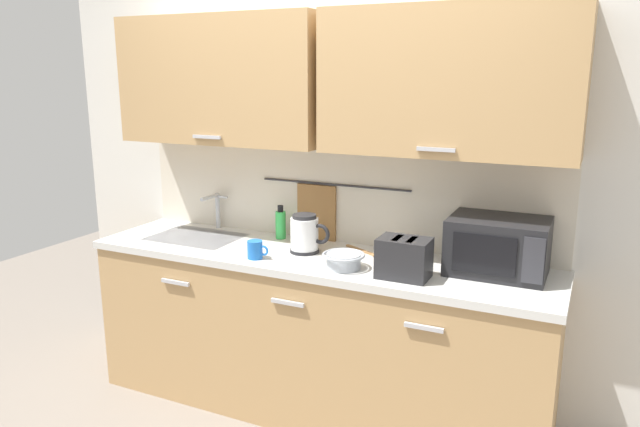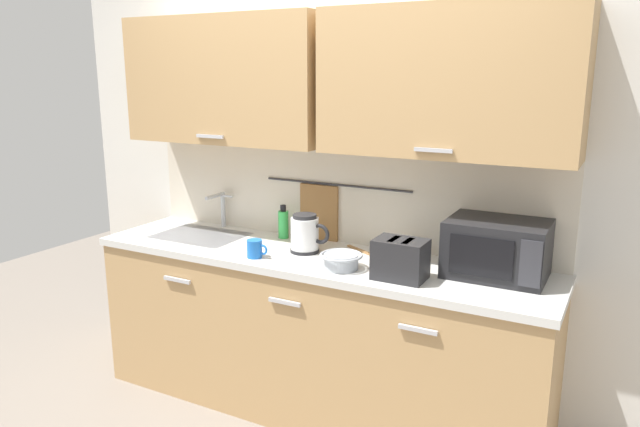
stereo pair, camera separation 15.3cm
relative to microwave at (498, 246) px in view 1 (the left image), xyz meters
name	(u,v)px [view 1 (the left image)]	position (x,y,z in m)	size (l,w,h in m)	color
counter_unit	(313,332)	(-0.93, -0.11, -0.58)	(2.53, 0.64, 0.90)	tan
back_wall_assembly	(333,133)	(-0.92, 0.12, 0.49)	(3.70, 0.41, 2.50)	silver
sink_faucet	(216,206)	(-1.71, 0.12, 0.01)	(0.09, 0.17, 0.22)	#B2B5BA
microwave	(498,246)	(0.00, 0.00, 0.00)	(0.46, 0.35, 0.27)	black
electric_kettle	(305,234)	(-0.99, -0.09, -0.03)	(0.23, 0.16, 0.21)	black
dish_soap_bottle	(281,224)	(-1.24, 0.10, -0.05)	(0.06, 0.06, 0.20)	green
mug_near_sink	(255,250)	(-1.17, -0.30, -0.09)	(0.12, 0.08, 0.09)	blue
mixing_bowl	(344,260)	(-0.69, -0.25, -0.09)	(0.21, 0.21, 0.08)	#A5ADB7
toaster	(404,258)	(-0.39, -0.25, -0.04)	(0.26, 0.17, 0.19)	#232326
mug_by_kettle	(410,248)	(-0.46, 0.07, -0.09)	(0.12, 0.08, 0.09)	silver
wooden_spoon	(367,252)	(-0.68, 0.03, -0.13)	(0.26, 0.16, 0.01)	#9E7042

